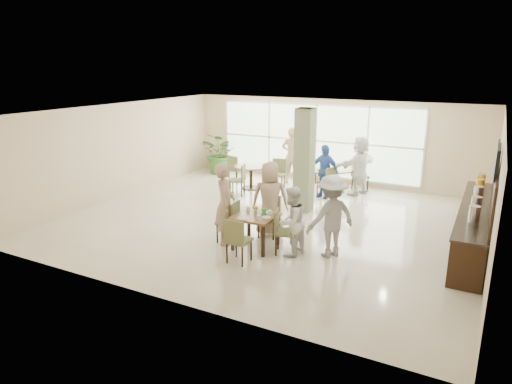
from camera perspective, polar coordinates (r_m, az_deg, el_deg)
The scene contains 23 objects.
ground at distance 11.77m, azimuth 1.86°, elevation -3.63°, with size 10.00×10.00×0.00m, color beige.
room_shell at distance 11.32m, azimuth 1.94°, elevation 4.53°, with size 10.00×10.00×10.00m.
window_bank at distance 15.61m, azimuth 7.47°, elevation 6.38°, with size 7.00×0.04×7.00m.
column at distance 12.30m, azimuth 6.06°, elevation 3.91°, with size 0.45×0.45×2.80m, color #6B6F4D.
main_table at distance 9.89m, azimuth -0.04°, elevation -3.48°, with size 0.88×0.88×0.75m.
round_table_left at distance 14.69m, azimuth -0.63°, elevation 2.65°, with size 1.11×1.11×0.75m.
round_table_right at distance 14.52m, azimuth 9.91°, elevation 2.33°, with size 1.20×1.20×0.75m.
chairs_main_table at distance 9.95m, azimuth -0.10°, elevation -4.42°, with size 1.98×2.04×0.95m.
chairs_table_left at distance 14.68m, azimuth -0.70°, elevation 2.24°, with size 2.09×1.86×0.95m.
chairs_table_right at distance 14.60m, azimuth 9.66°, elevation 1.93°, with size 2.13×1.84×0.95m.
tabletop_clutter at distance 9.82m, azimuth 0.25°, elevation -2.62°, with size 0.71×0.76×0.21m.
buffet_counter at distance 11.03m, azimuth 25.71°, elevation -3.57°, with size 0.64×4.70×1.95m.
wall_tv at distance 9.56m, azimuth 27.93°, elevation 3.33°, with size 0.06×1.00×0.58m.
framed_art_a at distance 11.19m, azimuth 27.88°, elevation 3.33°, with size 0.05×0.55×0.70m.
framed_art_b at distance 11.98m, azimuth 27.93°, elevation 4.03°, with size 0.05×0.55×0.70m.
potted_plant at distance 16.74m, azimuth -4.46°, elevation 4.85°, with size 1.36×1.36×1.51m, color #366127.
teen_left at distance 10.11m, azimuth -3.88°, elevation -1.48°, with size 0.67×0.44×1.83m, color tan.
teen_far at distance 10.61m, azimuth 1.77°, elevation -0.83°, with size 0.86×0.47×1.76m, color tan.
teen_right at distance 9.51m, azimuth 4.43°, elevation -3.69°, with size 0.72×0.56×1.49m, color white.
teen_standing at distance 9.55m, azimuth 9.37°, elevation -2.99°, with size 1.13×0.65×1.74m, color #99999B.
adult_a at distance 13.82m, azimuth 8.52°, elevation 2.61°, with size 0.94×0.54×1.61m, color #3C64B5.
adult_b at distance 14.29m, azimuth 12.82°, elevation 3.24°, with size 1.68×0.73×1.81m, color white.
adult_standing at distance 15.31m, azimuth 4.50°, elevation 4.57°, with size 0.69×0.45×1.90m, color tan.
Camera 1 is at (4.83, -10.00, 3.90)m, focal length 32.00 mm.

